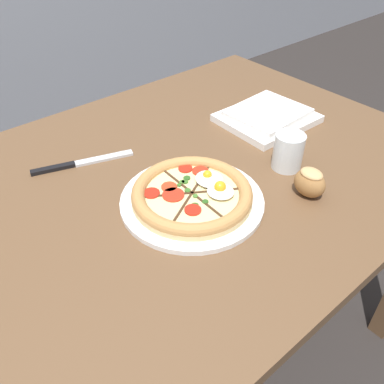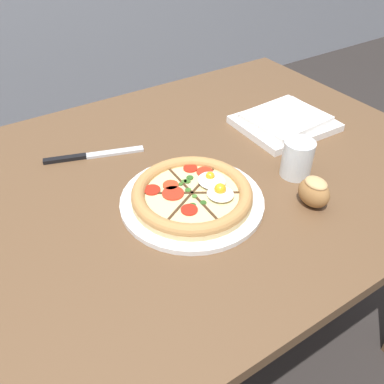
# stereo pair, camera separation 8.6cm
# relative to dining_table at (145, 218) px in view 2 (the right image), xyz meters

# --- Properties ---
(ground_plane) EXTENTS (12.00, 12.00, 0.00)m
(ground_plane) POSITION_rel_dining_table_xyz_m (0.00, 0.00, -0.68)
(ground_plane) COLOR #2D2826
(dining_table) EXTENTS (1.54, 0.93, 0.77)m
(dining_table) POSITION_rel_dining_table_xyz_m (0.00, 0.00, 0.00)
(dining_table) COLOR brown
(dining_table) RESTS_ON ground_plane
(pizza) EXTENTS (0.31, 0.31, 0.05)m
(pizza) POSITION_rel_dining_table_xyz_m (0.07, -0.11, 0.11)
(pizza) COLOR white
(pizza) RESTS_ON dining_table
(napkin_folded) EXTENTS (0.25, 0.22, 0.04)m
(napkin_folded) POSITION_rel_dining_table_xyz_m (0.46, 0.03, 0.11)
(napkin_folded) COLOR white
(napkin_folded) RESTS_ON dining_table
(bread_piece_near) EXTENTS (0.06, 0.07, 0.07)m
(bread_piece_near) POSITION_rel_dining_table_xyz_m (0.28, -0.25, 0.13)
(bread_piece_near) COLOR #A3703D
(bread_piece_near) RESTS_ON dining_table
(knife_main) EXTENTS (0.24, 0.09, 0.01)m
(knife_main) POSITION_rel_dining_table_xyz_m (-0.04, 0.18, 0.10)
(knife_main) COLOR silver
(knife_main) RESTS_ON dining_table
(water_glass) EXTENTS (0.07, 0.07, 0.09)m
(water_glass) POSITION_rel_dining_table_xyz_m (0.33, -0.15, 0.13)
(water_glass) COLOR white
(water_glass) RESTS_ON dining_table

